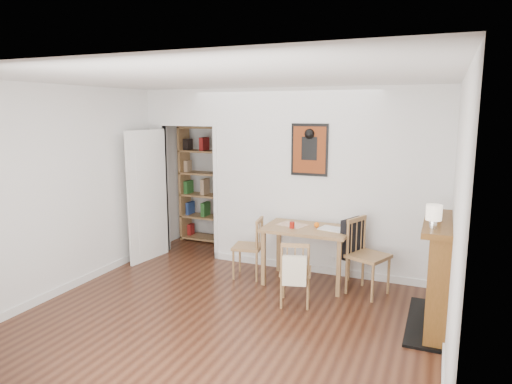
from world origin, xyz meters
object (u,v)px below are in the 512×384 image
at_px(red_glass, 292,225).
at_px(mantel_lamp, 434,214).
at_px(chair_right, 367,255).
at_px(chair_left, 248,247).
at_px(bookshelf, 205,184).
at_px(dining_table, 307,234).
at_px(ceramic_jar_a, 436,212).
at_px(notebook, 332,229).
at_px(orange_fruit, 317,225).
at_px(fireplace, 440,271).
at_px(chair_front, 295,272).
at_px(ceramic_jar_b, 435,209).

bearing_deg(red_glass, mantel_lamp, -28.33).
bearing_deg(chair_right, red_glass, -176.98).
xyz_separation_m(chair_left, bookshelf, (-1.43, 1.38, 0.59)).
distance_m(dining_table, ceramic_jar_a, 1.77).
height_order(mantel_lamp, ceramic_jar_a, mantel_lamp).
bearing_deg(notebook, orange_fruit, 174.92).
bearing_deg(fireplace, chair_front, -177.78).
xyz_separation_m(chair_left, notebook, (1.14, 0.12, 0.35)).
distance_m(red_glass, ceramic_jar_a, 1.86).
relative_size(chair_right, chair_front, 1.21).
relative_size(dining_table, red_glass, 13.02).
distance_m(chair_right, mantel_lamp, 1.48).
bearing_deg(orange_fruit, chair_left, -171.36).
bearing_deg(orange_fruit, mantel_lamp, -37.07).
distance_m(ceramic_jar_a, ceramic_jar_b, 0.25).
bearing_deg(bookshelf, red_glass, -33.97).
relative_size(dining_table, mantel_lamp, 4.77).
height_order(chair_front, fireplace, fireplace).
distance_m(orange_fruit, ceramic_jar_a, 1.64).
distance_m(chair_left, ceramic_jar_b, 2.51).
relative_size(bookshelf, fireplace, 1.63).
xyz_separation_m(chair_front, mantel_lamp, (1.48, -0.32, 0.90)).
bearing_deg(dining_table, fireplace, -21.78).
bearing_deg(chair_front, fireplace, 2.22).
distance_m(bookshelf, notebook, 2.87).
relative_size(bookshelf, notebook, 6.46).
relative_size(mantel_lamp, ceramic_jar_a, 1.77).
distance_m(orange_fruit, ceramic_jar_b, 1.55).
relative_size(red_glass, orange_fruit, 1.20).
height_order(chair_front, orange_fruit, orange_fruit).
relative_size(dining_table, ceramic_jar_b, 10.25).
bearing_deg(mantel_lamp, chair_front, 167.68).
height_order(orange_fruit, notebook, orange_fruit).
relative_size(chair_front, fireplace, 0.64).
bearing_deg(ceramic_jar_a, bookshelf, 153.92).
relative_size(chair_front, bookshelf, 0.39).
height_order(chair_front, red_glass, red_glass).
distance_m(bookshelf, orange_fruit, 2.67).
xyz_separation_m(chair_front, red_glass, (-0.25, 0.61, 0.40)).
bearing_deg(ceramic_jar_a, chair_right, 145.93).
bearing_deg(dining_table, notebook, 4.26).
bearing_deg(orange_fruit, ceramic_jar_a, -23.34).
bearing_deg(chair_left, ceramic_jar_a, -11.54).
xyz_separation_m(chair_left, ceramic_jar_a, (2.38, -0.49, 0.80)).
bearing_deg(dining_table, orange_fruit, 20.03).
xyz_separation_m(chair_front, notebook, (0.25, 0.74, 0.37)).
relative_size(dining_table, chair_left, 1.33).
height_order(bookshelf, red_glass, bookshelf).
height_order(chair_left, bookshelf, bookshelf).
height_order(bookshelf, fireplace, bookshelf).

